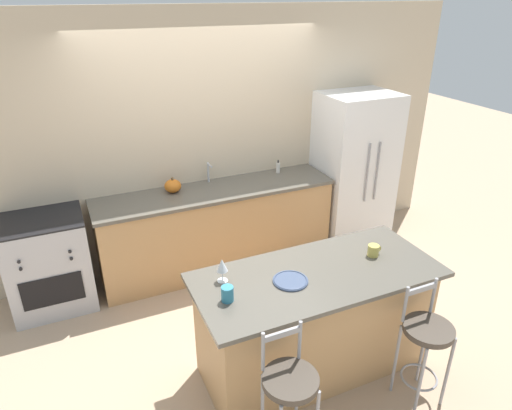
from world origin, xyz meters
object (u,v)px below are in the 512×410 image
Objects in this scene: bar_stool_near at (289,393)px; wine_glass at (222,266)px; tumbler_cup at (227,294)px; pumpkin_decoration at (173,186)px; refrigerator at (353,169)px; soap_bottle at (278,167)px; oven_range at (49,263)px; bar_stool_far at (425,341)px; coffee_mug at (373,250)px; dinner_plate at (290,280)px.

wine_glass reaches higher than bar_stool_near.
tumbler_cup is (-0.18, 0.58, 0.42)m from bar_stool_near.
wine_glass is 0.25m from tumbler_cup.
wine_glass is at bearing -92.60° from pumpkin_decoration.
refrigerator is 0.92m from soap_bottle.
pumpkin_decoration is at bearing -177.51° from soap_bottle.
soap_bottle is (2.51, 0.17, 0.52)m from oven_range.
wine_glass is at bearing 99.25° from bar_stool_near.
pumpkin_decoration is 1.18× the size of soap_bottle.
bar_stool_near is 1.00× the size of bar_stool_far.
coffee_mug is 0.82× the size of soap_bottle.
dinner_plate is (-0.79, 0.59, 0.37)m from bar_stool_far.
soap_bottle is (0.86, 1.93, 0.07)m from dinner_plate.
tumbler_cup is 0.76× the size of soap_bottle.
dinner_plate is at bearing -25.07° from wine_glass.
bar_stool_far is (1.11, 0.01, 0.00)m from bar_stool_near.
wine_glass is (-0.13, 0.81, 0.49)m from bar_stool_near.
tumbler_cup is (-0.49, -0.02, 0.05)m from dinner_plate.
bar_stool_near is 6.67× the size of soap_bottle.
wine_glass is at bearing 154.93° from dinner_plate.
refrigerator reaches higher than oven_range.
pumpkin_decoration is at bearing 87.40° from wine_glass.
wine_glass is 2.16m from soap_bottle.
bar_stool_near is 8.78× the size of tumbler_cup.
pumpkin_decoration is at bearing 86.25° from tumbler_cup.
coffee_mug reaches higher than dinner_plate.
dinner_plate is at bearing 2.60° from tumbler_cup.
pumpkin_decoration is (-0.37, 1.88, 0.08)m from dinner_plate.
refrigerator is 2.46m from dinner_plate.
oven_range is 2.71m from bar_stool_near.
tumbler_cup is at bearing -93.75° from pumpkin_decoration.
coffee_mug reaches higher than bar_stool_far.
bar_stool_near is at bearing -148.97° from coffee_mug.
tumbler_cup is (-0.05, -0.23, -0.07)m from wine_glass.
tumbler_cup is (-1.26, -0.07, 0.01)m from coffee_mug.
bar_stool_near is 2.83m from soap_bottle.
bar_stool_far is at bearing -87.69° from coffee_mug.
soap_bottle is at bearing 65.05° from bar_stool_near.
bar_stool_near is 1.11m from bar_stool_far.
oven_range is (-3.40, 0.03, -0.43)m from refrigerator.
tumbler_cup is at bearing -176.76° from coffee_mug.
dinner_plate is 0.51m from wine_glass.
pumpkin_decoration reaches higher than oven_range.
wine_glass is at bearing -145.34° from refrigerator.
oven_range is 5.48× the size of pumpkin_decoration.
oven_range is at bearing 122.81° from tumbler_cup.
coffee_mug is 1.88m from soap_bottle.
oven_range is 7.81× the size of coffee_mug.
coffee_mug reaches higher than bar_stool_near.
bar_stool_far is at bearing -64.76° from pumpkin_decoration.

